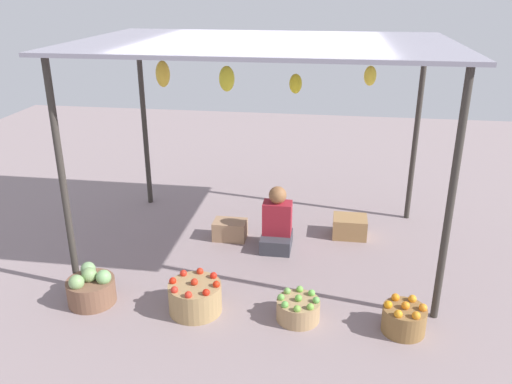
% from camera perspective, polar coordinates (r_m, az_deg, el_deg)
% --- Properties ---
extents(ground_plane, '(14.00, 14.00, 0.00)m').
position_cam_1_polar(ground_plane, '(6.42, 0.76, -6.02)').
color(ground_plane, gray).
extents(market_stall_structure, '(3.95, 2.62, 2.43)m').
position_cam_1_polar(market_stall_structure, '(5.73, 0.75, 14.54)').
color(market_stall_structure, '#38332D').
rests_on(market_stall_structure, ground).
extents(vendor_person, '(0.36, 0.44, 0.78)m').
position_cam_1_polar(vendor_person, '(6.29, 2.29, -3.58)').
color(vendor_person, '#383941').
rests_on(vendor_person, ground).
extents(basket_cabbages, '(0.47, 0.47, 0.39)m').
position_cam_1_polar(basket_cabbages, '(5.57, -17.46, -9.91)').
color(basket_cabbages, brown).
rests_on(basket_cabbages, ground).
extents(basket_red_tomatoes, '(0.52, 0.52, 0.36)m').
position_cam_1_polar(basket_red_tomatoes, '(5.23, -6.62, -11.25)').
color(basket_red_tomatoes, '#A38354').
rests_on(basket_red_tomatoes, ground).
extents(basket_green_apples, '(0.41, 0.41, 0.26)m').
position_cam_1_polar(basket_green_apples, '(5.12, 4.59, -12.52)').
color(basket_green_apples, tan).
rests_on(basket_green_apples, ground).
extents(basket_oranges, '(0.40, 0.40, 0.31)m').
position_cam_1_polar(basket_oranges, '(5.12, 15.76, -13.09)').
color(basket_oranges, olive).
rests_on(basket_oranges, ground).
extents(wooden_crate_near_vendor, '(0.42, 0.35, 0.26)m').
position_cam_1_polar(wooden_crate_near_vendor, '(6.74, 10.13, -3.72)').
color(wooden_crate_near_vendor, '#9F7749').
rests_on(wooden_crate_near_vendor, ground).
extents(wooden_crate_stacked_rear, '(0.41, 0.28, 0.24)m').
position_cam_1_polar(wooden_crate_stacked_rear, '(6.58, -2.84, -4.12)').
color(wooden_crate_stacked_rear, '#9F7A59').
rests_on(wooden_crate_stacked_rear, ground).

